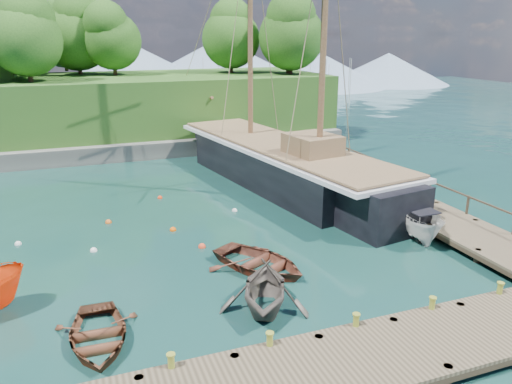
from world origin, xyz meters
The scene contains 20 objects.
ground centered at (0.00, 0.00, 0.00)m, with size 160.00×160.00×0.00m, color #0F342A.
dock_near centered at (2.00, -6.50, 0.43)m, with size 20.00×3.20×1.10m.
dock_east centered at (11.50, 7.00, 0.43)m, with size 3.20×24.00×1.10m.
bollard_1 centered at (-1.00, -5.10, 0.00)m, with size 0.26×0.26×0.45m, color olive.
bollard_2 centered at (2.00, -5.10, 0.00)m, with size 0.26×0.26×0.45m, color olive.
bollard_3 centered at (5.00, -5.10, 0.00)m, with size 0.26×0.26×0.45m, color olive.
bollard_4 centered at (8.00, -5.10, 0.00)m, with size 0.26×0.26×0.45m, color olive.
rowboat_0 centered at (-5.86, -2.23, 0.00)m, with size 2.79×3.90×0.81m, color brown.
rowboat_1 centered at (-0.01, -2.16, 0.00)m, with size 3.30×3.82×2.01m, color #574F47.
rowboat_2 centered at (0.96, 0.90, 0.00)m, with size 3.18×4.45×0.92m, color brown.
cabin_boat_white centered at (9.58, 1.47, 0.00)m, with size 1.69×4.50×1.74m, color beige.
schooner centered at (6.87, 12.34, 1.18)m, with size 8.59×28.53×21.19m.
mooring_buoy_0 centered at (-5.57, 5.34, 0.00)m, with size 0.33×0.33×0.33m, color white.
mooring_buoy_1 centered at (-1.61, 6.59, 0.00)m, with size 0.34×0.34×0.34m, color #F05705.
mooring_buoy_2 centered at (-0.76, 4.00, 0.00)m, with size 0.36×0.36×0.36m, color red.
mooring_buoy_3 centered at (2.26, 8.26, 0.00)m, with size 0.31×0.31×0.31m, color silver.
mooring_buoy_4 centered at (-4.61, 8.86, 0.00)m, with size 0.35×0.35×0.35m, color orange.
mooring_buoy_5 centered at (-1.30, 12.06, 0.00)m, with size 0.30×0.30×0.30m, color #FB3910.
mooring_buoy_6 centered at (-8.90, 7.40, 0.00)m, with size 0.32×0.32×0.32m, color white.
distant_ridge centered at (4.30, 70.00, 4.35)m, with size 117.00×40.00×10.00m.
Camera 1 is at (-5.94, -17.11, 9.60)m, focal length 35.00 mm.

